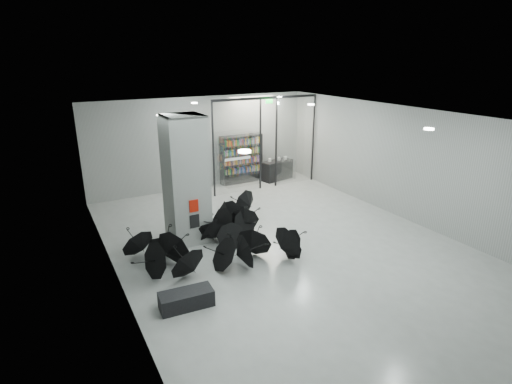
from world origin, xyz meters
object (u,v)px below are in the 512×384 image
shop_counter (277,170)px  umbrella_cluster (222,241)px  bookshelf (241,159)px  bench (186,299)px  column (186,180)px

shop_counter → umbrella_cluster: bearing=-146.7°
bookshelf → shop_counter: bookshelf is taller
umbrella_cluster → bench: bearing=-130.1°
bench → bookshelf: (5.62, 8.28, 0.91)m
bookshelf → umbrella_cluster: (-3.68, -5.97, -0.80)m
bench → shop_counter: bearing=51.2°
bookshelf → shop_counter: (1.68, -0.43, -0.65)m
bench → umbrella_cluster: umbrella_cluster is taller
bench → shop_counter: shop_counter is taller
column → shop_counter: bearing=35.9°
shop_counter → umbrella_cluster: size_ratio=0.28×
column → bench: bearing=-110.6°
bookshelf → shop_counter: bearing=-15.7°
bench → bookshelf: 10.05m
column → umbrella_cluster: column is taller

